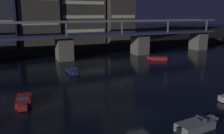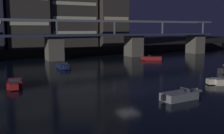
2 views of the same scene
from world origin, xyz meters
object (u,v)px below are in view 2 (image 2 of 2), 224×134
(speedboat_near_center, at_px, (15,83))
(speedboat_mid_center, at_px, (181,95))
(river_bridge, at_px, (54,43))
(tower_east_tall, at_px, (70,11))
(speedboat_near_left, at_px, (63,66))
(speedboat_far_center, at_px, (152,58))

(speedboat_near_center, bearing_deg, speedboat_mid_center, -43.12)
(river_bridge, height_order, speedboat_near_center, river_bridge)
(tower_east_tall, distance_m, speedboat_near_left, 32.50)
(speedboat_near_center, distance_m, speedboat_mid_center, 20.48)
(speedboat_far_center, bearing_deg, speedboat_mid_center, -119.09)
(river_bridge, xyz_separation_m, speedboat_mid_center, (3.41, -40.77, -3.67))
(speedboat_near_left, xyz_separation_m, speedboat_near_center, (-9.91, -13.19, 0.00))
(speedboat_near_center, relative_size, speedboat_far_center, 1.05)
(speedboat_near_left, xyz_separation_m, speedboat_mid_center, (5.04, -27.19, 0.00))
(speedboat_near_center, xyz_separation_m, speedboat_mid_center, (14.95, -14.00, 0.00))
(river_bridge, height_order, speedboat_far_center, river_bridge)
(tower_east_tall, bearing_deg, speedboat_near_center, -115.81)
(river_bridge, xyz_separation_m, speedboat_near_center, (-11.54, -26.78, -3.67))
(speedboat_mid_center, xyz_separation_m, speedboat_far_center, (17.42, 31.31, 0.00))
(river_bridge, xyz_separation_m, tower_east_tall, (8.60, 14.88, 8.25))
(river_bridge, distance_m, speedboat_far_center, 23.17)
(speedboat_near_left, relative_size, speedboat_mid_center, 0.99)
(speedboat_near_center, bearing_deg, tower_east_tall, 64.19)
(river_bridge, height_order, speedboat_near_left, river_bridge)
(speedboat_near_center, distance_m, speedboat_far_center, 36.71)
(tower_east_tall, height_order, speedboat_far_center, tower_east_tall)
(river_bridge, distance_m, speedboat_near_left, 14.16)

